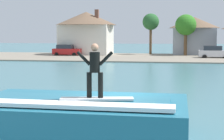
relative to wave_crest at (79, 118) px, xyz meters
The scene contains 11 objects.
ground_plane 1.91m from the wave_crest, 51.96° to the left, with size 260.00×260.00×0.00m, color #41747E.
wave_crest is the anchor object (origin of this frame).
surfboard 1.24m from the wave_crest, 38.82° to the right, with size 2.32×0.86×0.06m.
surfer 1.96m from the wave_crest, 39.51° to the right, with size 1.17×0.32×1.69m.
shoreline_bank 43.69m from the wave_crest, 88.56° to the left, with size 120.00×20.03×0.15m.
car_near_shore 47.70m from the wave_crest, 107.96° to the left, with size 4.46×2.22×1.86m.
car_far_shore 43.81m from the wave_crest, 79.50° to the left, with size 4.58×2.20×1.86m.
house_with_chimney 50.90m from the wave_crest, 104.20° to the left, with size 10.21×10.21×7.56m.
house_small_cottage 52.80m from the wave_crest, 84.11° to the left, with size 8.50×8.50×6.40m.
tree_tall_bare 48.78m from the wave_crest, 85.32° to the left, with size 3.32×3.32×6.65m.
tree_short_bushy 51.31m from the wave_crest, 91.99° to the left, with size 2.77×2.77×6.99m.
Camera 1 is at (2.21, -13.19, 3.44)m, focal length 59.64 mm.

